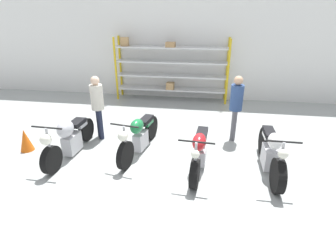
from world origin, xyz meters
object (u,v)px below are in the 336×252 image
object	(u,v)px
motorcycle_green	(139,135)
traffic_cone	(25,140)
person_browsing	(97,103)
person_near_rack	(236,103)
motorcycle_red	(199,150)
motorcycle_white	(271,153)
shelving_rack	(170,68)
motorcycle_silver	(69,138)

from	to	relation	value
motorcycle_green	traffic_cone	distance (m)	2.78
person_browsing	person_near_rack	xyz separation A→B (m)	(3.51, 0.44, 0.02)
motorcycle_green	traffic_cone	xyz separation A→B (m)	(-2.76, -0.33, -0.17)
motorcycle_red	traffic_cone	size ratio (longest dim) A/B	3.62
motorcycle_green	motorcycle_white	size ratio (longest dim) A/B	1.03
motorcycle_white	person_near_rack	world-z (taller)	person_near_rack
motorcycle_red	motorcycle_green	bearing A→B (deg)	-103.77
traffic_cone	person_near_rack	bearing A→B (deg)	15.56
shelving_rack	motorcycle_silver	world-z (taller)	shelving_rack
motorcycle_red	motorcycle_white	size ratio (longest dim) A/B	0.96
person_near_rack	motorcycle_green	bearing A→B (deg)	33.68
motorcycle_silver	person_browsing	size ratio (longest dim) A/B	1.29
traffic_cone	person_browsing	bearing A→B (deg)	32.17
motorcycle_white	person_browsing	size ratio (longest dim) A/B	1.24
shelving_rack	traffic_cone	size ratio (longest dim) A/B	7.60
person_browsing	motorcycle_red	bearing A→B (deg)	124.84
shelving_rack	motorcycle_silver	xyz separation A→B (m)	(-1.67, -4.62, -0.76)
motorcycle_red	motorcycle_white	world-z (taller)	motorcycle_white
shelving_rack	motorcycle_green	size ratio (longest dim) A/B	1.95
shelving_rack	motorcycle_red	distance (m)	4.96
motorcycle_white	motorcycle_red	bearing A→B (deg)	-85.77
traffic_cone	motorcycle_silver	bearing A→B (deg)	-2.39
person_browsing	motorcycle_green	bearing A→B (deg)	120.36
motorcycle_red	shelving_rack	bearing A→B (deg)	-159.95
shelving_rack	traffic_cone	distance (m)	5.48
motorcycle_red	person_browsing	bearing A→B (deg)	-107.88
motorcycle_silver	motorcycle_red	size ratio (longest dim) A/B	1.08
motorcycle_white	person_near_rack	distance (m)	1.67
motorcycle_red	traffic_cone	world-z (taller)	motorcycle_red
motorcycle_red	motorcycle_silver	bearing A→B (deg)	-87.32
motorcycle_green	person_near_rack	size ratio (longest dim) A/B	1.26
motorcycle_red	person_near_rack	xyz separation A→B (m)	(0.83, 1.53, 0.59)
motorcycle_silver	person_browsing	bearing A→B (deg)	164.00
motorcycle_red	person_browsing	size ratio (longest dim) A/B	1.19
person_near_rack	person_browsing	bearing A→B (deg)	15.74
person_browsing	person_near_rack	bearing A→B (deg)	154.20
motorcycle_green	motorcycle_white	world-z (taller)	motorcycle_white
motorcycle_white	person_near_rack	size ratio (longest dim) A/B	1.22
shelving_rack	motorcycle_green	bearing A→B (deg)	-91.41
motorcycle_red	traffic_cone	xyz separation A→B (m)	(-4.19, 0.13, -0.14)
motorcycle_silver	person_near_rack	bearing A→B (deg)	112.85
motorcycle_white	traffic_cone	distance (m)	5.68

